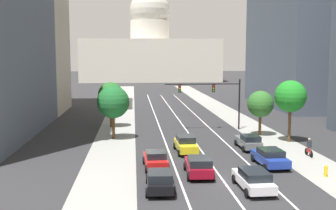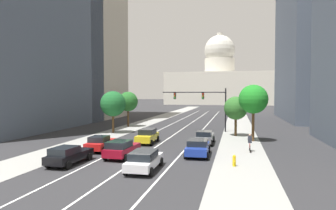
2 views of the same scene
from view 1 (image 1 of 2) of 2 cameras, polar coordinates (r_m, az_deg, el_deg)
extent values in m
plane|color=#2B2B2D|center=(69.82, 0.60, -0.83)|extent=(400.00, 400.00, 0.00)
cube|color=gray|center=(64.59, -6.67, -1.48)|extent=(4.53, 130.00, 0.01)
cube|color=gray|center=(66.34, 8.50, -1.29)|extent=(4.53, 130.00, 0.01)
cube|color=white|center=(54.78, -1.26, -2.90)|extent=(0.16, 90.00, 0.01)
cube|color=white|center=(55.07, 2.08, -2.85)|extent=(0.16, 90.00, 0.01)
cube|color=white|center=(55.54, 5.37, -2.79)|extent=(0.16, 90.00, 0.01)
cube|color=#4C5666|center=(81.14, 18.49, 10.45)|extent=(14.19, 28.44, 29.87)
cube|color=beige|center=(160.77, -2.52, 6.22)|extent=(51.70, 28.19, 15.70)
cylinder|color=beige|center=(161.09, -2.54, 10.33)|extent=(14.97, 14.97, 7.39)
sphere|color=beige|center=(161.79, -2.55, 13.11)|extent=(15.18, 15.18, 15.18)
cube|color=maroon|center=(32.17, 4.26, -8.59)|extent=(2.00, 4.43, 0.68)
cube|color=black|center=(31.32, 4.43, -7.83)|extent=(1.76, 2.29, 0.57)
cylinder|color=black|center=(33.59, 2.39, -8.51)|extent=(0.25, 0.65, 0.64)
cylinder|color=black|center=(33.80, 5.51, -8.45)|extent=(0.25, 0.65, 0.64)
cylinder|color=black|center=(30.75, 2.88, -9.96)|extent=(0.25, 0.65, 0.64)
cylinder|color=black|center=(30.97, 6.28, -9.87)|extent=(0.25, 0.65, 0.64)
cube|color=silver|center=(29.34, 11.75, -10.30)|extent=(1.91, 4.68, 0.60)
cube|color=black|center=(28.94, 11.94, -9.38)|extent=(1.72, 2.55, 0.54)
cylinder|color=black|center=(30.62, 9.19, -10.11)|extent=(0.23, 0.64, 0.64)
cylinder|color=black|center=(31.13, 12.45, -9.90)|extent=(0.23, 0.64, 0.64)
cylinder|color=black|center=(27.74, 10.94, -11.94)|extent=(0.23, 0.64, 0.64)
cylinder|color=black|center=(28.30, 14.51, -11.65)|extent=(0.23, 0.64, 0.64)
cube|color=#1E389E|center=(35.77, 13.98, -7.23)|extent=(2.04, 4.62, 0.65)
cube|color=black|center=(35.50, 14.09, -6.37)|extent=(1.81, 2.31, 0.52)
cylinder|color=black|center=(36.95, 11.73, -7.24)|extent=(0.24, 0.65, 0.64)
cylinder|color=black|center=(37.58, 14.48, -7.08)|extent=(0.24, 0.65, 0.64)
cylinder|color=black|center=(34.12, 13.40, -8.45)|extent=(0.24, 0.65, 0.64)
cylinder|color=black|center=(34.81, 16.35, -8.24)|extent=(0.24, 0.65, 0.64)
cube|color=yellow|center=(39.54, 2.50, -5.67)|extent=(1.89, 4.60, 0.69)
cube|color=black|center=(39.54, 2.47, -4.72)|extent=(1.67, 2.37, 0.60)
cylinder|color=black|center=(40.98, 0.94, -5.72)|extent=(0.24, 0.65, 0.64)
cylinder|color=black|center=(41.25, 3.34, -5.65)|extent=(0.24, 0.65, 0.64)
cylinder|color=black|center=(38.00, 1.58, -6.71)|extent=(0.24, 0.65, 0.64)
cylinder|color=black|center=(38.29, 4.16, -6.63)|extent=(0.24, 0.65, 0.64)
cube|color=black|center=(28.74, -1.14, -10.51)|extent=(1.93, 4.64, 0.62)
cube|color=black|center=(27.88, -1.10, -9.80)|extent=(1.69, 2.21, 0.54)
cylinder|color=black|center=(30.31, -2.88, -10.21)|extent=(0.25, 0.65, 0.64)
cylinder|color=black|center=(30.34, 0.47, -10.18)|extent=(0.25, 0.65, 0.64)
cylinder|color=black|center=(27.35, -2.92, -12.10)|extent=(0.25, 0.65, 0.64)
cylinder|color=black|center=(27.39, 0.81, -12.06)|extent=(0.25, 0.65, 0.64)
cube|color=red|center=(34.10, -1.75, -7.72)|extent=(1.88, 4.12, 0.64)
cube|color=black|center=(33.64, -1.70, -6.90)|extent=(1.65, 1.94, 0.52)
cylinder|color=black|center=(35.44, -3.35, -7.71)|extent=(0.25, 0.65, 0.64)
cylinder|color=black|center=(35.60, -0.59, -7.63)|extent=(0.25, 0.65, 0.64)
cylinder|color=black|center=(32.79, -3.01, -8.90)|extent=(0.25, 0.65, 0.64)
cylinder|color=black|center=(32.96, -0.02, -8.81)|extent=(0.25, 0.65, 0.64)
cube|color=slate|center=(41.88, 11.08, -5.11)|extent=(1.71, 4.39, 0.67)
cube|color=black|center=(40.99, 11.42, -4.51)|extent=(1.57, 2.03, 0.53)
cylinder|color=black|center=(43.14, 9.43, -5.18)|extent=(0.22, 0.64, 0.64)
cylinder|color=black|center=(43.59, 11.61, -5.11)|extent=(0.22, 0.64, 0.64)
cylinder|color=black|center=(40.32, 10.49, -6.04)|extent=(0.22, 0.64, 0.64)
cylinder|color=black|center=(40.81, 12.81, -5.95)|extent=(0.22, 0.64, 0.64)
cylinder|color=black|center=(52.42, 9.88, 0.07)|extent=(0.20, 0.20, 6.36)
cylinder|color=black|center=(51.19, 4.80, 2.92)|extent=(9.46, 0.14, 0.14)
cube|color=black|center=(51.49, 6.35, 2.31)|extent=(0.32, 0.28, 0.96)
sphere|color=red|center=(51.32, 6.39, 2.64)|extent=(0.20, 0.20, 0.20)
sphere|color=orange|center=(51.34, 6.38, 2.30)|extent=(0.20, 0.20, 0.20)
sphere|color=green|center=(51.36, 6.38, 1.97)|extent=(0.20, 0.20, 0.20)
cube|color=black|center=(50.83, 1.63, 2.30)|extent=(0.32, 0.28, 0.96)
sphere|color=red|center=(50.66, 1.66, 2.62)|extent=(0.20, 0.20, 0.20)
sphere|color=orange|center=(50.68, 1.65, 2.28)|extent=(0.20, 0.20, 0.20)
sphere|color=green|center=(50.71, 1.65, 1.95)|extent=(0.20, 0.20, 0.20)
cylinder|color=yellow|center=(34.02, 21.09, -8.72)|extent=(0.26, 0.26, 0.70)
sphere|color=yellow|center=(33.91, 21.12, -8.02)|extent=(0.26, 0.26, 0.26)
cylinder|color=yellow|center=(33.87, 21.21, -8.73)|extent=(0.10, 0.12, 0.10)
cylinder|color=black|center=(39.76, 19.30, -6.48)|extent=(0.05, 0.66, 0.66)
cylinder|color=black|center=(40.69, 18.69, -6.16)|extent=(0.05, 0.66, 0.66)
cube|color=#A51919|center=(40.18, 19.00, -6.01)|extent=(0.06, 1.00, 0.36)
cube|color=#262833|center=(40.00, 19.07, -5.14)|extent=(0.36, 0.28, 0.64)
sphere|color=tan|center=(39.98, 19.05, -4.52)|extent=(0.22, 0.22, 0.22)
cylinder|color=#51381E|center=(54.12, -7.92, -1.43)|extent=(0.32, 0.32, 3.09)
sphere|color=#266526|center=(53.81, -7.97, 1.42)|extent=(3.30, 3.30, 3.30)
cylinder|color=#51381E|center=(46.08, 16.54, -2.63)|extent=(0.32, 0.32, 3.78)
sphere|color=#1E8022|center=(45.70, 16.66, 1.18)|extent=(3.40, 3.40, 3.40)
cylinder|color=#51381E|center=(46.26, -7.59, -2.93)|extent=(0.32, 0.32, 2.89)
sphere|color=#1D5F2B|center=(45.89, -7.64, 0.40)|extent=(3.61, 3.61, 3.61)
cylinder|color=#51381E|center=(49.22, 12.66, -2.62)|extent=(0.32, 0.32, 2.61)
sphere|color=#2F6728|center=(48.90, 12.74, 0.14)|extent=(3.09, 3.09, 3.09)
camera|label=2|loc=(16.20, 62.22, -9.13)|focal=32.05mm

